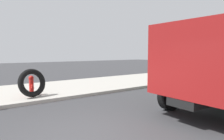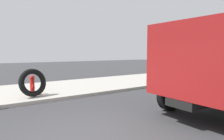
% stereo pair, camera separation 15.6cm
% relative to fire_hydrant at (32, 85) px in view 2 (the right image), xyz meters
% --- Properties ---
extents(ground_plane, '(80.00, 80.00, 0.00)m').
position_rel_fire_hydrant_xyz_m(ground_plane, '(-0.14, -5.20, -0.64)').
color(ground_plane, '#38383A').
extents(sidewalk_curb, '(36.00, 5.00, 0.15)m').
position_rel_fire_hydrant_xyz_m(sidewalk_curb, '(-0.14, 1.30, -0.57)').
color(sidewalk_curb, '#ADA89E').
rests_on(sidewalk_curb, ground).
extents(fire_hydrant, '(0.23, 0.52, 0.92)m').
position_rel_fire_hydrant_xyz_m(fire_hydrant, '(0.00, 0.00, 0.00)').
color(fire_hydrant, red).
rests_on(fire_hydrant, sidewalk_curb).
extents(loose_tire, '(1.33, 0.77, 1.28)m').
position_rel_fire_hydrant_xyz_m(loose_tire, '(-0.07, -0.42, 0.15)').
color(loose_tire, black).
rests_on(loose_tire, sidewalk_curb).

